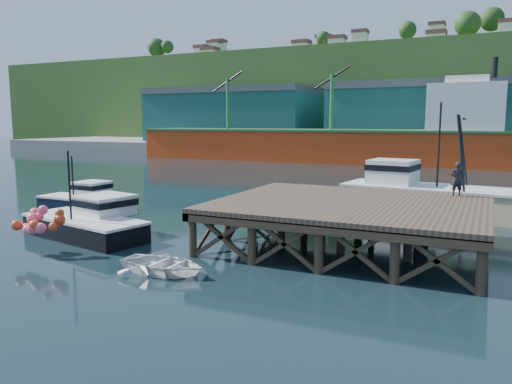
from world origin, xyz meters
The scene contains 12 objects.
ground centered at (0.00, 0.00, 0.00)m, with size 300.00×300.00×0.00m, color black.
wharf centered at (5.50, -0.19, 1.94)m, with size 12.00×10.00×2.62m.
far_quay centered at (0.00, 70.00, 1.00)m, with size 160.00×40.00×2.00m, color gray.
warehouse_left centered at (-35.00, 65.00, 6.50)m, with size 32.00×16.00×9.00m, color #1A5754.
warehouse_mid centered at (0.00, 65.00, 6.50)m, with size 28.00×16.00×9.00m, color #1A5754.
cargo_ship centered at (-8.46, 48.00, 3.31)m, with size 55.50×10.00×13.75m.
hillside centered at (0.00, 100.00, 11.00)m, with size 220.00×50.00×22.00m, color #2D511E.
boat_navy centered at (-12.67, 1.73, 0.73)m, with size 5.85×3.13×3.63m.
boat_black centered at (-6.90, -3.81, 0.81)m, with size 7.52×6.23×4.41m.
trawler centered at (7.62, 10.03, 1.44)m, with size 10.81×5.06×6.97m.
dinghy centered at (0.08, -7.28, 0.36)m, with size 2.51×3.51×0.73m, color white.
dockworker centered at (9.79, 3.95, 2.97)m, with size 0.62×0.40×1.69m, color black.
Camera 1 is at (11.26, -22.54, 5.81)m, focal length 35.00 mm.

